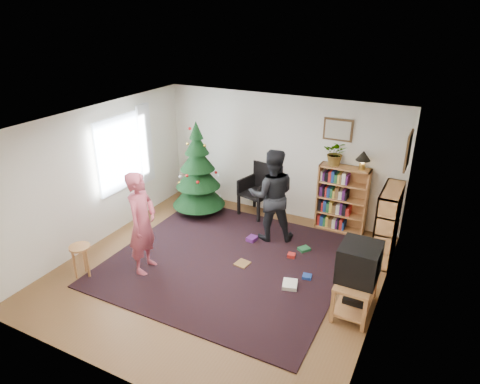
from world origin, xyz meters
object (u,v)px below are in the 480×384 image
at_px(potted_plant, 336,153).
at_px(picture_right, 408,151).
at_px(tv_stand, 356,291).
at_px(stool, 81,253).
at_px(christmas_tree, 198,177).
at_px(crt_tv, 359,262).
at_px(picture_back, 338,130).
at_px(bookshelf_right, 387,223).
at_px(person_standing, 142,223).
at_px(table_lamp, 363,157).
at_px(bookshelf_back, 342,198).
at_px(armchair, 259,187).
at_px(person_by_chair, 272,195).

bearing_deg(potted_plant, picture_right, -24.61).
height_order(tv_stand, stool, stool).
distance_m(christmas_tree, crt_tv, 4.03).
relative_size(picture_back, crt_tv, 0.93).
bearing_deg(picture_right, crt_tv, -98.46).
bearing_deg(potted_plant, bookshelf_right, -30.46).
xyz_separation_m(crt_tv, person_standing, (-3.33, -0.54, 0.06)).
xyz_separation_m(picture_right, christmas_tree, (-3.93, -0.07, -1.12)).
height_order(bookshelf_right, table_lamp, table_lamp).
bearing_deg(person_standing, picture_right, -67.65).
xyz_separation_m(bookshelf_back, bookshelf_right, (0.95, -0.68, 0.00)).
bearing_deg(armchair, person_by_chair, -39.58).
distance_m(picture_right, bookshelf_right, 1.30).
distance_m(bookshelf_back, crt_tv, 2.47).
height_order(picture_right, person_standing, picture_right).
bearing_deg(picture_back, armchair, -172.91).
bearing_deg(bookshelf_right, tv_stand, 175.83).
distance_m(picture_back, armchair, 2.03).
bearing_deg(armchair, potted_plant, 15.83).
bearing_deg(tv_stand, potted_plant, 113.97).
distance_m(person_by_chair, table_lamp, 1.79).
bearing_deg(tv_stand, table_lamp, 102.92).
bearing_deg(bookshelf_right, picture_right, -56.81).
relative_size(bookshelf_right, table_lamp, 3.61).
bearing_deg(stool, table_lamp, 44.07).
xyz_separation_m(bookshelf_back, person_standing, (-2.50, -2.86, 0.20)).
relative_size(picture_right, armchair, 0.56).
distance_m(armchair, stool, 3.77).
relative_size(person_standing, potted_plant, 3.59).
bearing_deg(bookshelf_right, bookshelf_back, 54.57).
distance_m(bookshelf_back, person_standing, 3.81).
bearing_deg(person_standing, person_by_chair, -46.77).
bearing_deg(christmas_tree, table_lamp, 11.81).
height_order(crt_tv, person_standing, person_standing).
relative_size(christmas_tree, potted_plant, 4.13).
distance_m(bookshelf_back, tv_stand, 2.49).
height_order(crt_tv, armchair, armchair).
xyz_separation_m(picture_back, tv_stand, (1.07, -2.46, -1.63)).
height_order(tv_stand, armchair, armchair).
bearing_deg(person_standing, table_lamp, -54.38).
xyz_separation_m(person_standing, person_by_chair, (1.43, 1.92, 0.01)).
bearing_deg(christmas_tree, picture_right, 0.97).
bearing_deg(crt_tv, table_lamp, 102.86).
distance_m(bookshelf_back, table_lamp, 0.93).
height_order(picture_right, tv_stand, picture_right).
distance_m(bookshelf_right, person_by_chair, 2.05).
relative_size(armchair, potted_plant, 2.22).
xyz_separation_m(crt_tv, person_by_chair, (-1.90, 1.38, 0.07)).
height_order(bookshelf_right, person_by_chair, person_by_chair).
relative_size(person_by_chair, potted_plant, 3.64).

